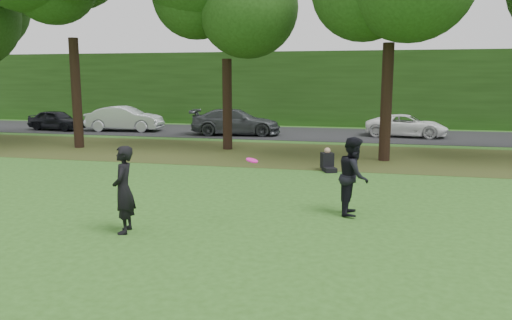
{
  "coord_description": "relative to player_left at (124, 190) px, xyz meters",
  "views": [
    {
      "loc": [
        3.55,
        -8.05,
        3.32
      ],
      "look_at": [
        0.77,
        3.7,
        1.3
      ],
      "focal_mm": 35.0,
      "sensor_mm": 36.0,
      "label": 1
    }
  ],
  "objects": [
    {
      "name": "player_right",
      "position": [
        4.71,
        2.62,
        0.01
      ],
      "size": [
        0.73,
        0.93,
        1.9
      ],
      "primitive_type": "imported",
      "rotation": [
        0.0,
        0.0,
        1.56
      ],
      "color": "black",
      "rests_on": "ground"
    },
    {
      "name": "seated_person",
      "position": [
        3.6,
        8.18,
        -0.63
      ],
      "size": [
        0.67,
        0.83,
        0.83
      ],
      "rotation": [
        0.0,
        0.0,
        0.41
      ],
      "color": "black",
      "rests_on": "ground"
    },
    {
      "name": "player_left",
      "position": [
        0.0,
        0.0,
        0.0
      ],
      "size": [
        0.61,
        0.78,
        1.88
      ],
      "primitive_type": "imported",
      "rotation": [
        0.0,
        0.0,
        -1.32
      ],
      "color": "black",
      "rests_on": "ground"
    },
    {
      "name": "street",
      "position": [
        1.59,
        19.61,
        -0.93
      ],
      "size": [
        70.0,
        7.0,
        0.02
      ],
      "primitive_type": "cube",
      "color": "black",
      "rests_on": "ground"
    },
    {
      "name": "far_hedge",
      "position": [
        1.59,
        25.61,
        1.56
      ],
      "size": [
        70.0,
        3.0,
        5.0
      ],
      "primitive_type": "cube",
      "color": "#1E4012",
      "rests_on": "ground"
    },
    {
      "name": "frisbee",
      "position": [
        2.54,
        1.14,
        0.55
      ],
      "size": [
        0.37,
        0.38,
        0.11
      ],
      "color": "#FD15A9",
      "rests_on": "ground"
    },
    {
      "name": "parked_cars",
      "position": [
        -1.2,
        18.54,
        -0.24
      ],
      "size": [
        33.44,
        4.0,
        1.51
      ],
      "color": "black",
      "rests_on": "street"
    },
    {
      "name": "ground",
      "position": [
        1.59,
        -1.39,
        -0.94
      ],
      "size": [
        120.0,
        120.0,
        0.0
      ],
      "primitive_type": "plane",
      "color": "#2D561A",
      "rests_on": "ground"
    },
    {
      "name": "leaf_litter",
      "position": [
        1.59,
        11.61,
        -0.94
      ],
      "size": [
        60.0,
        7.0,
        0.01
      ],
      "primitive_type": "cube",
      "color": "#483E1A",
      "rests_on": "ground"
    }
  ]
}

